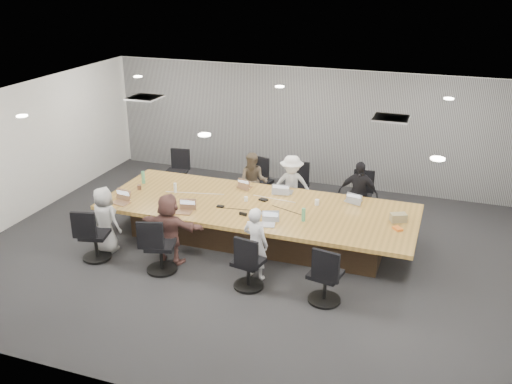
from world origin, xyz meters
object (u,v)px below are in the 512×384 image
(chair_1, at_px, (259,186))
(chair_5, at_px, (161,249))
(laptop_1, at_px, (244,187))
(mug_brown, at_px, (139,187))
(laptop_2, at_px, (284,192))
(laptop_4, at_px, (121,203))
(laptop_6, at_px, (266,225))
(bottle_green_right, at_px, (303,215))
(person_4, at_px, (105,220))
(chair_3, at_px, (360,200))
(person_2, at_px, (291,186))
(laptop_5, at_px, (183,212))
(stapler, at_px, (243,214))
(canvas_bag, at_px, (398,218))
(chair_0, at_px, (176,176))
(chair_7, at_px, (325,279))
(conference_table, at_px, (258,221))
(person_3, at_px, (358,194))
(bottle_clear, at_px, (175,188))
(chair_4, at_px, (95,239))
(chair_6, at_px, (248,266))
(chair_2, at_px, (296,191))
(person_5, at_px, (169,229))
(snack_packet, at_px, (398,229))
(person_6, at_px, (256,243))
(person_1, at_px, (253,182))
(laptop_3, at_px, (353,201))
(bottle_green_left, at_px, (143,177))

(chair_1, distance_m, chair_5, 3.46)
(laptop_1, relative_size, mug_brown, 2.87)
(laptop_1, distance_m, laptop_2, 0.85)
(laptop_4, height_order, laptop_6, same)
(chair_1, height_order, laptop_4, chair_1)
(bottle_green_right, bearing_deg, person_4, -165.01)
(chair_3, distance_m, person_2, 1.48)
(bottle_green_right, bearing_deg, laptop_5, -169.78)
(laptop_5, xyz_separation_m, stapler, (1.09, 0.26, 0.02))
(chair_1, distance_m, laptop_1, 0.95)
(stapler, relative_size, canvas_bag, 0.54)
(person_4, height_order, laptop_4, person_4)
(laptop_2, xyz_separation_m, person_4, (-2.81, -2.15, -0.12))
(chair_0, height_order, chair_7, chair_0)
(conference_table, relative_size, person_3, 4.36)
(person_4, bearing_deg, canvas_bag, -152.76)
(chair_5, height_order, bottle_clear, bottle_clear)
(chair_4, relative_size, person_2, 0.60)
(chair_6, relative_size, laptop_5, 2.48)
(chair_7, bearing_deg, chair_2, 123.65)
(laptop_1, xyz_separation_m, canvas_bag, (3.19, -0.65, 0.07))
(chair_5, distance_m, person_5, 0.42)
(laptop_4, distance_m, bottle_green_right, 3.56)
(bottle_clear, height_order, snack_packet, bottle_clear)
(person_6, distance_m, canvas_bag, 2.65)
(person_4, bearing_deg, person_1, -114.92)
(chair_2, distance_m, person_1, 0.95)
(person_1, bearing_deg, person_6, -79.80)
(laptop_3, distance_m, person_5, 3.59)
(stapler, xyz_separation_m, snack_packet, (2.75, 0.34, -0.01))
(canvas_bag, bearing_deg, chair_6, -139.65)
(chair_4, height_order, person_6, person_6)
(chair_2, height_order, laptop_4, chair_2)
(person_3, distance_m, laptop_5, 3.59)
(laptop_1, xyz_separation_m, bottle_green_right, (1.58, -1.20, 0.11))
(chair_7, bearing_deg, person_3, 101.34)
(person_5, xyz_separation_m, person_6, (1.63, 0.00, -0.01))
(bottle_green_right, bearing_deg, chair_1, 126.98)
(bottle_green_left, height_order, bottle_clear, bottle_green_left)
(bottle_green_left, bearing_deg, person_5, -48.48)
(mug_brown, bearing_deg, chair_5, -50.51)
(chair_1, bearing_deg, canvas_bag, 167.65)
(chair_0, bearing_deg, chair_3, 172.45)
(laptop_1, distance_m, mug_brown, 2.15)
(chair_3, relative_size, laptop_3, 2.60)
(laptop_4, relative_size, person_5, 0.25)
(chair_5, height_order, chair_7, chair_5)
(person_3, distance_m, laptop_6, 2.49)
(chair_7, bearing_deg, conference_table, 146.04)
(chair_3, bearing_deg, chair_1, -4.83)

